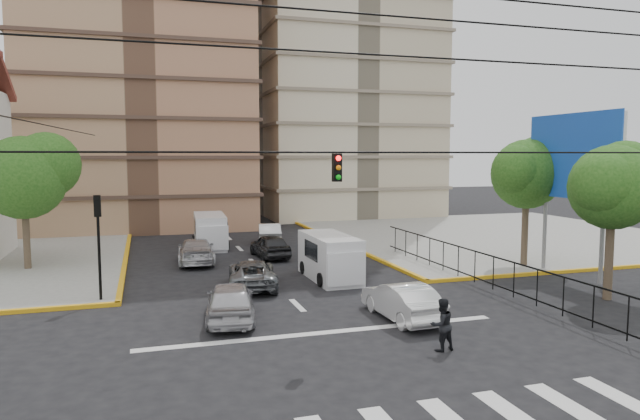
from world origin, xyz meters
name	(u,v)px	position (x,y,z in m)	size (l,w,h in m)	color
ground	(336,343)	(0.00, 0.00, 0.00)	(160.00, 160.00, 0.00)	black
sidewalk_ne	(499,235)	(20.00, 20.00, 0.07)	(26.00, 26.00, 0.15)	gray
stop_line	(325,332)	(0.00, 1.20, 0.01)	(13.00, 0.40, 0.01)	silver
park_fence	(493,293)	(9.00, 4.50, 0.00)	(0.10, 22.50, 1.66)	black
billboard	(574,159)	(14.45, 6.00, 6.00)	(0.36, 6.20, 8.10)	slate
tree_park_a	(614,183)	(13.08, 2.01, 5.01)	(4.41, 3.60, 6.83)	#473828
tree_park_c	(528,171)	(14.09, 9.01, 5.34)	(4.65, 3.80, 7.25)	#473828
tree_tudor	(25,174)	(-11.90, 16.01, 5.22)	(5.39, 4.40, 7.43)	#473828
traffic_light_nw	(98,230)	(-7.80, 7.80, 3.11)	(0.28, 0.22, 4.40)	black
traffic_light_hanging	(360,166)	(0.00, -2.04, 5.90)	(18.00, 9.12, 0.92)	black
van_right_lane	(331,259)	(2.84, 9.15, 1.08)	(2.08, 4.94, 2.22)	silver
van_left_lane	(210,232)	(-1.81, 20.74, 1.08)	(2.19, 5.04, 2.23)	silver
car_silver_front_left	(231,301)	(-2.95, 3.68, 0.75)	(1.78, 4.42, 1.51)	#B2B1B6
car_white_front_right	(402,301)	(3.27, 1.91, 0.71)	(1.50, 4.31, 1.42)	white
car_grey_mid_left	(252,274)	(-1.20, 8.72, 0.65)	(2.15, 4.67, 1.30)	slate
car_silver_rear_left	(196,251)	(-3.18, 15.60, 0.72)	(2.02, 4.96, 1.44)	#B7B7BC
car_darkgrey_mid_right	(270,246)	(1.25, 16.13, 0.72)	(1.70, 4.22, 1.44)	#252527
car_white_rear_right	(269,233)	(2.41, 21.78, 0.70)	(1.49, 4.28, 1.41)	silver
pedestrian_crosswalk	(442,325)	(2.98, -1.62, 0.84)	(0.82, 0.64, 1.69)	black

